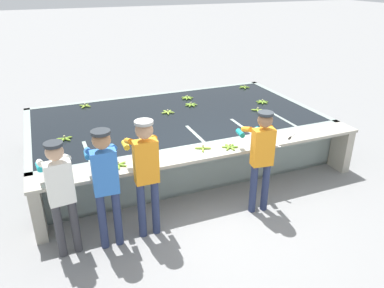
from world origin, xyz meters
The scene contains 20 objects.
ground_plane centered at (0.00, 0.00, 0.00)m, with size 80.00×80.00×0.00m, color gray.
wash_tank centered at (0.00, 1.99, 0.43)m, with size 5.58×3.11×0.87m.
work_ledge centered at (0.00, 0.23, 0.64)m, with size 5.58×0.45×0.87m.
worker_0 centered at (-2.35, -0.27, 0.98)m, with size 0.45×0.73×1.63m.
worker_1 centered at (-1.79, -0.33, 1.05)m, with size 0.42×0.73×1.71m.
worker_2 centered at (-1.24, -0.29, 1.07)m, with size 0.41×0.73×1.75m.
worker_3 centered at (0.51, -0.37, 1.00)m, with size 0.47×0.74×1.65m.
banana_bunch_floating_0 centered at (-1.58, 3.20, 0.88)m, with size 0.24×0.24×0.08m.
banana_bunch_floating_1 centered at (0.52, 2.43, 0.88)m, with size 0.28×0.28×0.08m.
banana_bunch_floating_2 centered at (1.66, 1.59, 0.88)m, with size 0.26×0.26×0.08m.
banana_bunch_floating_3 centered at (-2.15, 1.57, 0.88)m, with size 0.28×0.27×0.08m.
banana_bunch_floating_4 centered at (2.24, 3.17, 0.88)m, with size 0.27×0.28×0.08m.
banana_bunch_floating_5 centered at (2.03, 2.01, 0.88)m, with size 0.28×0.28×0.08m.
banana_bunch_floating_6 centered at (-0.09, 2.17, 0.88)m, with size 0.27×0.28×0.08m.
banana_bunch_floating_7 centered at (0.62, 2.90, 0.88)m, with size 0.28×0.28×0.08m.
banana_bunch_ledge_0 centered at (-0.13, 0.33, 0.89)m, with size 0.27×0.27×0.08m.
banana_bunch_ledge_1 centered at (0.29, 0.21, 0.89)m, with size 0.27×0.28×0.08m.
banana_bunch_ledge_2 centered at (-1.51, 0.28, 0.89)m, with size 0.27×0.28×0.08m.
knife_0 centered at (0.98, 0.12, 0.88)m, with size 0.15×0.34×0.02m.
knife_1 centered at (1.47, 0.19, 0.88)m, with size 0.30×0.23×0.02m.
Camera 1 is at (-2.35, -4.61, 3.43)m, focal length 35.00 mm.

